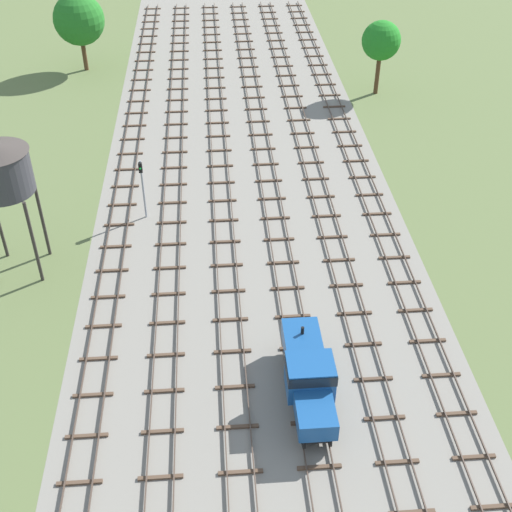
# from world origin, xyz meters

# --- Properties ---
(ground_plane) EXTENTS (480.00, 480.00, 0.00)m
(ground_plane) POSITION_xyz_m (0.00, 56.00, 0.00)
(ground_plane) COLOR #5B6B3D
(ballast_bed) EXTENTS (25.12, 176.00, 0.01)m
(ballast_bed) POSITION_xyz_m (0.00, 56.00, 0.00)
(ballast_bed) COLOR gray
(ballast_bed) RESTS_ON ground
(track_far_left) EXTENTS (2.40, 126.00, 0.29)m
(track_far_left) POSITION_xyz_m (-10.56, 57.00, 0.14)
(track_far_left) COLOR #47382D
(track_far_left) RESTS_ON ground
(track_left) EXTENTS (2.40, 126.00, 0.29)m
(track_left) POSITION_xyz_m (-6.34, 57.00, 0.14)
(track_left) COLOR #47382D
(track_left) RESTS_ON ground
(track_centre_left) EXTENTS (2.40, 126.00, 0.29)m
(track_centre_left) POSITION_xyz_m (-2.11, 57.00, 0.14)
(track_centre_left) COLOR #47382D
(track_centre_left) RESTS_ON ground
(track_centre) EXTENTS (2.40, 126.00, 0.29)m
(track_centre) POSITION_xyz_m (2.11, 57.00, 0.14)
(track_centre) COLOR #47382D
(track_centre) RESTS_ON ground
(track_centre_right) EXTENTS (2.40, 126.00, 0.29)m
(track_centre_right) POSITION_xyz_m (6.34, 57.00, 0.14)
(track_centre_right) COLOR #47382D
(track_centre_right) RESTS_ON ground
(track_right) EXTENTS (2.40, 126.00, 0.29)m
(track_right) POSITION_xyz_m (10.56, 57.00, 0.14)
(track_right) COLOR #47382D
(track_right) RESTS_ON ground
(shunter_loco_centre_mid) EXTENTS (2.74, 8.46, 3.10)m
(shunter_loco_centre_mid) POSITION_xyz_m (2.11, 42.39, 2.01)
(shunter_loco_centre_mid) COLOR #194C8C
(shunter_loco_centre_mid) RESTS_ON ground
(signal_post_nearest) EXTENTS (0.28, 0.47, 5.21)m
(signal_post_nearest) POSITION_xyz_m (-8.45, 62.54, 3.32)
(signal_post_nearest) COLOR gray
(signal_post_nearest) RESTS_ON ground
(lineside_tree_0) EXTENTS (5.85, 5.85, 8.92)m
(lineside_tree_0) POSITION_xyz_m (-17.36, 95.28, 5.97)
(lineside_tree_0) COLOR #4C331E
(lineside_tree_0) RESTS_ON ground
(lineside_tree_2) EXTENTS (4.17, 4.17, 8.04)m
(lineside_tree_2) POSITION_xyz_m (15.78, 85.84, 5.90)
(lineside_tree_2) COLOR #4C331E
(lineside_tree_2) RESTS_ON ground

